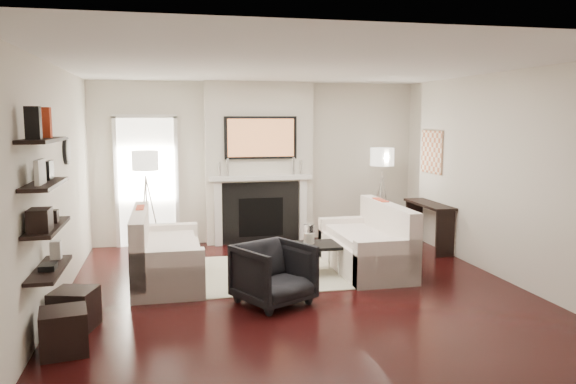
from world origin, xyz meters
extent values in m
plane|color=black|center=(0.00, 0.00, 0.00)|extent=(6.00, 6.00, 0.00)
plane|color=white|center=(0.00, 0.00, 2.70)|extent=(6.00, 6.00, 0.00)
plane|color=silver|center=(0.00, 3.00, 1.35)|extent=(5.50, 0.00, 5.50)
plane|color=silver|center=(0.00, -3.00, 1.35)|extent=(5.50, 0.00, 5.50)
plane|color=silver|center=(-2.75, 0.00, 1.35)|extent=(0.00, 6.00, 6.00)
plane|color=silver|center=(2.75, 0.00, 1.35)|extent=(0.00, 6.00, 6.00)
cube|color=silver|center=(0.00, 2.88, 1.35)|extent=(1.80, 0.25, 2.70)
cube|color=black|center=(0.00, 2.74, 0.52)|extent=(1.30, 0.02, 1.04)
cube|color=black|center=(0.00, 2.73, 0.45)|extent=(0.75, 0.02, 0.65)
cube|color=white|center=(-0.72, 2.71, 0.55)|extent=(0.12, 0.08, 1.10)
cube|color=white|center=(0.72, 2.71, 0.55)|extent=(0.12, 0.08, 1.10)
cube|color=white|center=(0.00, 2.69, 1.12)|extent=(1.70, 0.18, 0.07)
cube|color=black|center=(0.00, 2.71, 1.78)|extent=(1.20, 0.06, 0.70)
cube|color=#BF723F|center=(0.00, 2.68, 1.78)|extent=(1.10, 0.00, 0.62)
cylinder|color=silver|center=(-0.55, 2.70, 1.30)|extent=(0.04, 0.04, 0.30)
cylinder|color=silver|center=(-0.68, 2.70, 1.27)|extent=(0.04, 0.04, 0.24)
cylinder|color=silver|center=(0.55, 2.70, 1.30)|extent=(0.04, 0.04, 0.30)
cylinder|color=silver|center=(0.68, 2.70, 1.27)|extent=(0.04, 0.04, 0.24)
cube|color=white|center=(-1.85, 2.98, 1.05)|extent=(0.90, 0.02, 2.10)
cube|color=white|center=(-2.33, 2.96, 1.05)|extent=(0.06, 0.06, 2.16)
cube|color=white|center=(-1.37, 2.96, 1.05)|extent=(0.06, 0.06, 2.16)
cube|color=white|center=(-1.85, 2.96, 2.13)|extent=(1.02, 0.06, 0.06)
cube|color=beige|center=(0.07, 0.93, 0.01)|extent=(2.60, 2.00, 0.01)
cube|color=white|center=(-1.55, 0.80, 0.21)|extent=(0.85, 1.80, 0.42)
cube|color=white|center=(-1.88, 0.80, 0.53)|extent=(0.18, 1.80, 0.80)
cube|color=white|center=(-1.55, -0.01, 0.30)|extent=(0.85, 0.18, 0.60)
cube|color=white|center=(-1.55, 1.61, 0.30)|extent=(0.85, 0.18, 0.60)
cube|color=white|center=(-1.50, 0.80, 0.47)|extent=(0.63, 1.44, 0.10)
cube|color=red|center=(-1.88, 1.10, 0.73)|extent=(0.10, 0.42, 0.42)
cube|color=black|center=(-1.88, 0.50, 0.72)|extent=(0.10, 0.40, 0.40)
cube|color=white|center=(1.13, 0.79, 0.21)|extent=(0.85, 1.80, 0.42)
cube|color=white|center=(1.47, 0.79, 0.53)|extent=(0.18, 1.80, 0.80)
cube|color=white|center=(1.13, -0.02, 0.30)|extent=(0.85, 0.18, 0.60)
cube|color=white|center=(1.13, 1.60, 0.30)|extent=(0.85, 0.18, 0.60)
cube|color=white|center=(1.08, 0.79, 0.47)|extent=(0.63, 1.44, 0.10)
cube|color=red|center=(1.47, 1.09, 0.73)|extent=(0.10, 0.42, 0.42)
cube|color=black|center=(1.47, 0.49, 0.72)|extent=(0.10, 0.40, 0.40)
cube|color=black|center=(0.16, 0.70, 0.40)|extent=(1.10, 0.55, 0.04)
cylinder|color=silver|center=(-0.34, 0.48, 0.19)|extent=(0.02, 0.02, 0.38)
cylinder|color=silver|center=(0.66, 0.48, 0.19)|extent=(0.02, 0.02, 0.38)
cylinder|color=silver|center=(-0.34, 0.92, 0.19)|extent=(0.02, 0.02, 0.38)
cylinder|color=silver|center=(0.66, 0.92, 0.19)|extent=(0.02, 0.02, 0.38)
cylinder|color=white|center=(0.31, 0.70, 0.56)|extent=(0.15, 0.15, 0.26)
cylinder|color=white|center=(0.31, 0.70, 0.50)|extent=(0.10, 0.10, 0.15)
cylinder|color=#B7351E|center=(-0.09, 0.70, 0.45)|extent=(0.34, 0.34, 0.06)
imported|color=black|center=(-0.37, -0.36, 0.38)|extent=(0.98, 0.96, 0.76)
cylinder|color=silver|center=(-1.85, 2.48, 0.60)|extent=(0.02, 0.02, 1.20)
cylinder|color=white|center=(-1.85, 2.48, 1.45)|extent=(0.40, 0.40, 0.30)
cylinder|color=silver|center=(-1.74, 2.48, 0.60)|extent=(0.25, 0.02, 1.23)
cylinder|color=silver|center=(-1.91, 2.57, 0.60)|extent=(0.14, 0.22, 1.23)
cylinder|color=silver|center=(-1.91, 2.38, 0.60)|extent=(0.14, 0.22, 1.23)
cylinder|color=silver|center=(2.05, 2.51, 0.60)|extent=(0.02, 0.02, 1.20)
cylinder|color=white|center=(2.05, 2.51, 1.45)|extent=(0.40, 0.40, 0.30)
cylinder|color=silver|center=(2.16, 2.51, 0.60)|extent=(0.25, 0.02, 1.23)
cylinder|color=silver|center=(2.00, 2.60, 0.60)|extent=(0.14, 0.22, 1.23)
cylinder|color=silver|center=(1.99, 2.41, 0.60)|extent=(0.14, 0.22, 1.23)
cube|color=black|center=(2.57, 1.76, 0.73)|extent=(0.35, 1.20, 0.04)
cube|color=black|center=(2.57, 1.21, 0.35)|extent=(0.30, 0.04, 0.71)
cube|color=black|center=(2.57, 2.31, 0.35)|extent=(0.30, 0.04, 0.71)
cube|color=tan|center=(2.73, 2.05, 1.55)|extent=(0.03, 0.70, 0.70)
cube|color=black|center=(-2.62, -1.00, 0.70)|extent=(0.25, 1.00, 0.03)
cube|color=black|center=(-2.62, -1.00, 1.10)|extent=(0.25, 1.00, 0.04)
cube|color=black|center=(-2.62, -1.00, 1.50)|extent=(0.25, 1.00, 0.04)
cube|color=black|center=(-2.62, -1.00, 1.90)|extent=(0.25, 1.00, 0.04)
cube|color=black|center=(-2.62, -1.32, 2.06)|extent=(0.12, 0.10, 0.28)
cube|color=red|center=(-2.62, -0.88, 2.06)|extent=(0.12, 0.10, 0.28)
cube|color=white|center=(-2.62, -1.16, 1.63)|extent=(0.04, 0.30, 0.22)
cube|color=black|center=(-2.62, -0.75, 1.61)|extent=(0.04, 0.22, 0.18)
cube|color=black|center=(-2.62, -1.28, 1.22)|extent=(0.18, 0.25, 0.20)
cube|color=black|center=(-2.62, -0.86, 1.18)|extent=(0.15, 0.12, 0.12)
cube|color=black|center=(-2.62, -1.06, 0.74)|extent=(0.14, 0.20, 0.05)
cube|color=white|center=(-2.62, -0.66, 0.81)|extent=(0.10, 0.10, 0.18)
cylinder|color=black|center=(-2.73, 0.90, 1.70)|extent=(0.04, 0.34, 0.34)
cylinder|color=white|center=(-2.71, 0.90, 1.70)|extent=(0.01, 0.29, 0.29)
cube|color=black|center=(-2.47, -0.69, 0.20)|extent=(0.49, 0.49, 0.40)
cube|color=black|center=(-2.47, -1.30, 0.20)|extent=(0.46, 0.46, 0.40)
camera|label=1|loc=(-1.53, -6.43, 2.10)|focal=35.00mm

